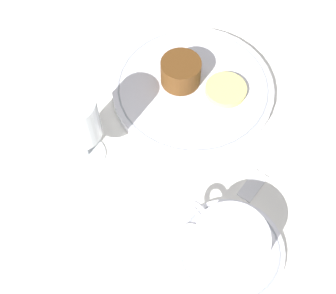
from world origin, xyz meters
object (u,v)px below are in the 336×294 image
coffee_cup (230,243)px  wine_glass (77,122)px  dinner_plate (193,88)px  dessert_cake (181,72)px  fork (269,164)px

coffee_cup → wine_glass: size_ratio=0.92×
dinner_plate → wine_glass: bearing=85.3°
wine_glass → dessert_cake: size_ratio=2.07×
dinner_plate → dessert_cake: (0.02, 0.01, 0.03)m
dinner_plate → wine_glass: wine_glass is taller
coffee_cup → fork: coffee_cup is taller
dinner_plate → coffee_cup: bearing=147.4°
wine_glass → dessert_cake: (0.01, -0.19, -0.05)m
dinner_plate → coffee_cup: 0.27m
coffee_cup → dessert_cake: (0.25, -0.14, -0.00)m
dinner_plate → fork: (-0.17, 0.01, -0.01)m
dinner_plate → coffee_cup: size_ratio=2.14×
dinner_plate → dessert_cake: bearing=20.0°
dessert_cake → dinner_plate: bearing=-160.0°
fork → dinner_plate: bearing=-1.9°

